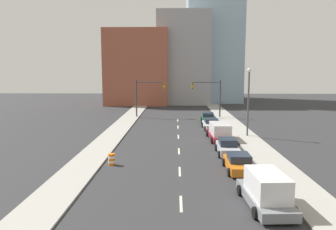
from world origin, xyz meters
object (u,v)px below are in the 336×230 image
box_truck_maroon (220,132)px  sedan_silver (228,147)px  traffic_barrel (112,159)px  traffic_signal_right (212,93)px  sedan_orange (239,163)px  street_lamp (248,97)px  traffic_signal_left (145,93)px  sedan_white (211,124)px  box_truck_gray (266,191)px  sedan_green (208,118)px

box_truck_maroon → sedan_silver: bearing=-93.3°
traffic_barrel → traffic_signal_right: bearing=67.9°
sedan_orange → sedan_silver: bearing=90.7°
traffic_signal_right → street_lamp: 15.97m
traffic_signal_left → street_lamp: size_ratio=0.77×
traffic_signal_right → sedan_white: traffic_signal_right is taller
sedan_silver → sedan_white: 13.20m
box_truck_gray → sedan_white: (-0.47, 25.13, -0.33)m
sedan_white → box_truck_maroon: bearing=-90.5°
box_truck_gray → sedan_silver: box_truck_gray is taller
sedan_silver → sedan_green: size_ratio=0.87×
traffic_signal_left → sedan_silver: 26.15m
box_truck_gray → sedan_orange: size_ratio=1.26×
sedan_orange → sedan_white: size_ratio=0.93×
traffic_signal_left → traffic_signal_right: (11.03, 0.00, 0.00)m
traffic_signal_left → sedan_orange: size_ratio=1.44×
sedan_green → traffic_signal_left: bearing=155.7°
traffic_signal_left → sedan_green: bearing=-27.7°
traffic_signal_left → traffic_signal_right: size_ratio=1.00×
traffic_signal_left → box_truck_maroon: bearing=-60.2°
sedan_orange → traffic_signal_right: bearing=87.9°
traffic_signal_left → sedan_silver: (9.98, -23.93, -3.40)m
traffic_signal_right → sedan_orange: traffic_signal_right is taller
box_truck_gray → street_lamp: bearing=77.5°
sedan_orange → street_lamp: bearing=75.0°
traffic_signal_left → sedan_orange: 30.94m
sedan_white → traffic_signal_left: bearing=130.1°
box_truck_maroon → sedan_green: bearing=88.1°
street_lamp → sedan_orange: 14.36m
sedan_green → sedan_orange: bearing=-86.4°
sedan_silver → sedan_green: 18.70m
sedan_orange → box_truck_maroon: bearing=89.7°
box_truck_gray → box_truck_maroon: size_ratio=0.87×
traffic_signal_right → sedan_silver: traffic_signal_right is taller
street_lamp → sedan_orange: (-3.53, -13.31, -4.06)m
traffic_signal_right → sedan_green: bearing=-101.5°
sedan_orange → sedan_green: bearing=90.0°
traffic_signal_right → sedan_white: 11.32m
traffic_signal_right → box_truck_maroon: 17.91m
box_truck_gray → box_truck_maroon: 18.25m
box_truck_maroon → traffic_signal_left: bearing=117.4°
traffic_signal_left → sedan_green: traffic_signal_left is taller
sedan_orange → box_truck_maroon: size_ratio=0.69×
traffic_signal_left → traffic_barrel: (-0.23, -27.66, -3.60)m
traffic_signal_left → box_truck_gray: 37.43m
traffic_signal_right → sedan_green: (-1.06, -5.22, -3.40)m
sedan_orange → sedan_white: bearing=90.5°
street_lamp → sedan_green: bearing=109.0°
traffic_signal_left → sedan_orange: traffic_signal_left is taller
box_truck_maroon → sedan_white: (-0.24, 6.88, -0.26)m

